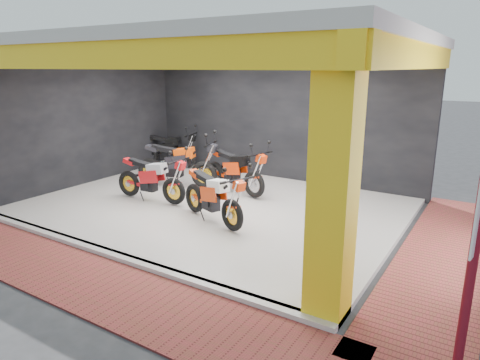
% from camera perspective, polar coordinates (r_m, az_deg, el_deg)
% --- Properties ---
extents(ground, '(80.00, 80.00, 0.00)m').
position_cam_1_polar(ground, '(8.35, -11.54, -7.52)').
color(ground, '#2D2D30').
rests_on(ground, ground).
extents(showroom_floor, '(8.00, 6.00, 0.10)m').
position_cam_1_polar(showroom_floor, '(9.77, -3.49, -3.57)').
color(showroom_floor, silver).
rests_on(showroom_floor, ground).
extents(showroom_ceiling, '(8.40, 6.40, 0.20)m').
position_cam_1_polar(showroom_ceiling, '(9.28, -3.85, 17.71)').
color(showroom_ceiling, beige).
rests_on(showroom_ceiling, corner_column).
extents(back_wall, '(8.20, 0.20, 3.50)m').
position_cam_1_polar(back_wall, '(12.00, 5.09, 8.19)').
color(back_wall, black).
rests_on(back_wall, ground).
extents(left_wall, '(0.20, 6.20, 3.50)m').
position_cam_1_polar(left_wall, '(12.21, -19.64, 7.50)').
color(left_wall, black).
rests_on(left_wall, ground).
extents(corner_column, '(0.50, 0.50, 3.50)m').
position_cam_1_polar(corner_column, '(5.24, 12.38, -0.83)').
color(corner_column, yellow).
rests_on(corner_column, ground).
extents(header_beam_front, '(8.40, 0.30, 0.40)m').
position_cam_1_polar(header_beam_front, '(7.06, -18.75, 15.44)').
color(header_beam_front, yellow).
rests_on(header_beam_front, corner_column).
extents(header_beam_right, '(0.30, 6.40, 0.40)m').
position_cam_1_polar(header_beam_right, '(7.65, 22.22, 15.04)').
color(header_beam_right, yellow).
rests_on(header_beam_right, corner_column).
extents(floor_kerb, '(8.00, 0.20, 0.10)m').
position_cam_1_polar(floor_kerb, '(7.69, -16.84, -9.48)').
color(floor_kerb, silver).
rests_on(floor_kerb, ground).
extents(paver_front, '(9.00, 1.40, 0.03)m').
position_cam_1_polar(paver_front, '(7.28, -21.50, -11.66)').
color(paver_front, maroon).
rests_on(paver_front, ground).
extents(paver_right, '(1.40, 7.00, 0.03)m').
position_cam_1_polar(paver_right, '(8.17, 25.52, -9.14)').
color(paver_right, maroon).
rests_on(paver_right, ground).
extents(signpost, '(0.09, 0.33, 2.37)m').
position_cam_1_polar(signpost, '(4.68, 28.52, -10.18)').
color(signpost, maroon).
rests_on(signpost, ground).
extents(moto_hero, '(2.21, 1.44, 1.27)m').
position_cam_1_polar(moto_hero, '(7.98, -1.05, -2.65)').
color(moto_hero, red).
rests_on(moto_hero, showroom_floor).
extents(moto_row_a, '(2.10, 0.87, 1.26)m').
position_cam_1_polar(moto_row_a, '(9.63, -8.89, 0.22)').
color(moto_row_a, red).
rests_on(moto_row_a, showroom_floor).
extents(moto_row_b, '(2.30, 1.30, 1.33)m').
position_cam_1_polar(moto_row_b, '(10.02, 1.91, 1.16)').
color(moto_row_b, red).
rests_on(moto_row_b, showroom_floor).
extents(moto_row_c, '(2.47, 1.48, 1.42)m').
position_cam_1_polar(moto_row_c, '(10.85, -4.85, 2.44)').
color(moto_row_c, black).
rests_on(moto_row_c, showroom_floor).
extents(moto_row_d, '(2.18, 1.14, 1.27)m').
position_cam_1_polar(moto_row_d, '(13.18, -7.16, 4.27)').
color(moto_row_d, black).
rests_on(moto_row_d, showroom_floor).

